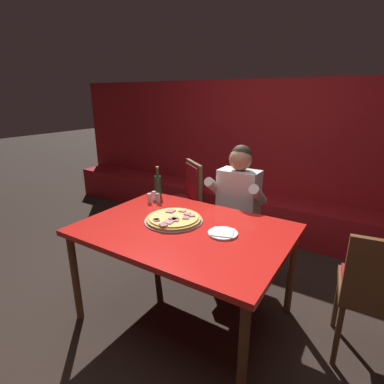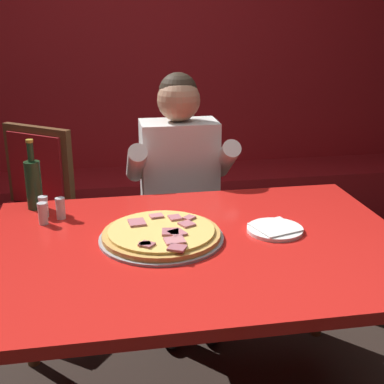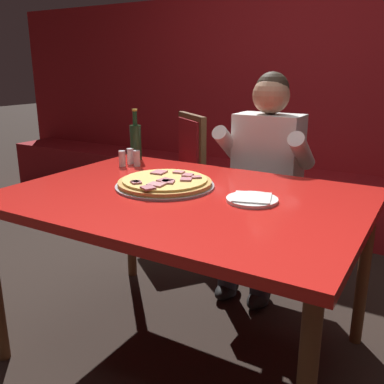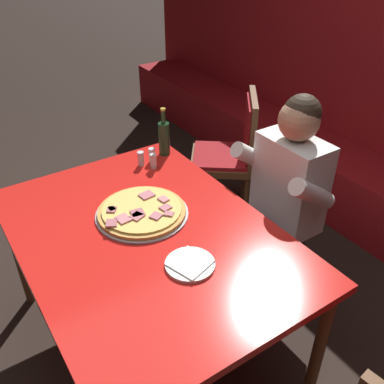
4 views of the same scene
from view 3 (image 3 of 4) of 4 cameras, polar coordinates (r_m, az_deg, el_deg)
name	(u,v)px [view 3 (image 3 of 4)]	position (r m, az deg, el deg)	size (l,w,h in m)	color
ground_plane	(185,349)	(2.19, -0.95, -20.15)	(24.00, 24.00, 0.00)	black
booth_wall_panel	(320,110)	(3.80, 16.66, 10.46)	(6.80, 0.16, 1.90)	maroon
booth_bench	(302,201)	(3.64, 14.48, -1.23)	(6.46, 0.48, 0.46)	maroon
main_dining_table	(184,209)	(1.85, -1.05, -2.27)	(1.50, 1.08, 0.78)	brown
pizza	(165,183)	(1.94, -3.63, 1.23)	(0.45, 0.45, 0.05)	#9E9EA3
plate_white_paper	(252,199)	(1.74, 8.01, -0.97)	(0.21, 0.21, 0.02)	white
beer_bottle	(136,141)	(2.51, -7.51, 6.79)	(0.07, 0.07, 0.29)	#19381E
shaker_red_pepper_flakes	(130,157)	(2.42, -8.23, 4.65)	(0.04, 0.04, 0.09)	silver
shaker_black_pepper	(137,159)	(2.35, -7.38, 4.37)	(0.04, 0.04, 0.09)	silver
shaker_parmesan	(122,159)	(2.36, -9.29, 4.32)	(0.04, 0.04, 0.09)	silver
diner_seated_blue_shirt	(262,174)	(2.49, 9.30, 2.37)	(0.53, 0.53, 1.27)	black
dining_chair_near_left	(177,170)	(3.16, -2.06, 2.94)	(0.62, 0.62, 0.97)	brown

